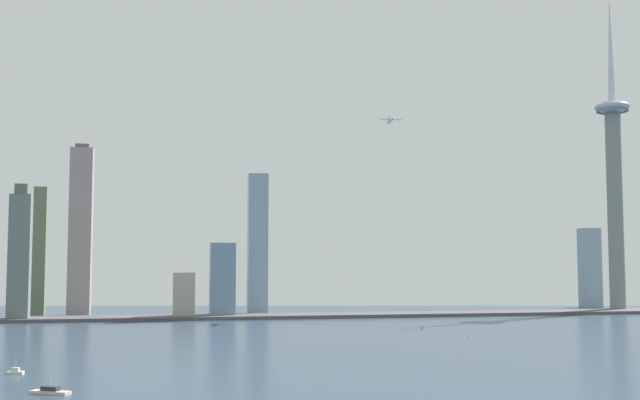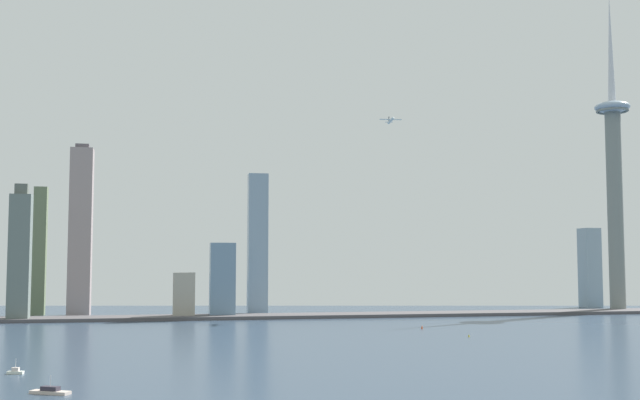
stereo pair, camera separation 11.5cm
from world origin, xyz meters
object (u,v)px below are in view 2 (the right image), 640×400
(observation_tower, at_px, (614,170))
(boat_0, at_px, (50,391))
(boat_2, at_px, (15,372))
(airplane, at_px, (391,120))
(skyscraper_1, at_px, (40,251))
(skyscraper_5, at_px, (222,280))
(skyscraper_0, at_px, (184,296))
(channel_buoy_0, at_px, (469,335))
(skyscraper_2, at_px, (20,256))
(skyscraper_6, at_px, (258,244))
(channel_buoy_1, at_px, (422,327))
(skyscraper_4, at_px, (590,268))
(skyscraper_3, at_px, (81,231))

(observation_tower, height_order, boat_0, observation_tower)
(boat_2, xyz_separation_m, airplane, (309.49, 393.91, 202.59))
(skyscraper_1, distance_m, skyscraper_5, 199.56)
(observation_tower, relative_size, skyscraper_0, 8.15)
(skyscraper_1, relative_size, skyscraper_5, 1.81)
(channel_buoy_0, bearing_deg, skyscraper_2, 146.50)
(boat_0, bearing_deg, boat_2, 138.89)
(skyscraper_6, height_order, channel_buoy_1, skyscraper_6)
(skyscraper_0, height_order, skyscraper_4, skyscraper_4)
(skyscraper_0, xyz_separation_m, channel_buoy_1, (183.50, -158.61, -20.60))
(skyscraper_3, height_order, boat_2, skyscraper_3)
(skyscraper_6, distance_m, channel_buoy_0, 301.28)
(boat_2, height_order, channel_buoy_1, boat_2)
(skyscraper_2, relative_size, skyscraper_5, 1.72)
(observation_tower, relative_size, airplane, 13.11)
(skyscraper_5, bearing_deg, airplane, 5.98)
(skyscraper_0, height_order, channel_buoy_0, skyscraper_0)
(skyscraper_3, bearing_deg, airplane, -9.20)
(skyscraper_3, bearing_deg, skyscraper_5, -26.67)
(boat_0, bearing_deg, observation_tower, 69.01)
(airplane, bearing_deg, skyscraper_1, -92.51)
(channel_buoy_0, relative_size, airplane, 0.08)
(skyscraper_3, bearing_deg, skyscraper_2, -118.94)
(skyscraper_1, relative_size, boat_2, 16.56)
(observation_tower, bearing_deg, channel_buoy_1, -148.81)
(skyscraper_2, distance_m, channel_buoy_0, 412.00)
(skyscraper_1, xyz_separation_m, boat_0, (71.28, -520.91, -64.58))
(skyscraper_1, relative_size, boat_0, 7.76)
(skyscraper_1, xyz_separation_m, airplane, (357.69, -62.38, 138.04))
(skyscraper_1, distance_m, boat_0, 529.71)
(boat_0, relative_size, airplane, 0.62)
(skyscraper_3, height_order, skyscraper_4, skyscraper_3)
(skyscraper_1, distance_m, channel_buoy_0, 467.35)
(skyscraper_1, bearing_deg, skyscraper_0, -30.51)
(airplane, bearing_deg, observation_tower, 96.10)
(skyscraper_4, relative_size, skyscraper_6, 0.66)
(channel_buoy_1, bearing_deg, skyscraper_3, 140.94)
(skyscraper_5, relative_size, skyscraper_6, 0.50)
(skyscraper_3, height_order, channel_buoy_1, skyscraper_3)
(boat_0, xyz_separation_m, boat_2, (-23.08, 64.61, 0.03))
(channel_buoy_0, bearing_deg, skyscraper_3, 133.64)
(skyscraper_2, bearing_deg, boat_0, -79.85)
(skyscraper_1, xyz_separation_m, skyscraper_6, (218.32, -50.94, 6.62))
(skyscraper_0, relative_size, skyscraper_2, 0.35)
(skyscraper_5, bearing_deg, skyscraper_2, -175.88)
(skyscraper_2, bearing_deg, channel_buoy_0, -33.50)
(skyscraper_0, relative_size, skyscraper_6, 0.30)
(observation_tower, height_order, skyscraper_2, observation_tower)
(skyscraper_3, bearing_deg, skyscraper_0, -35.63)
(skyscraper_0, relative_size, skyscraper_5, 0.61)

